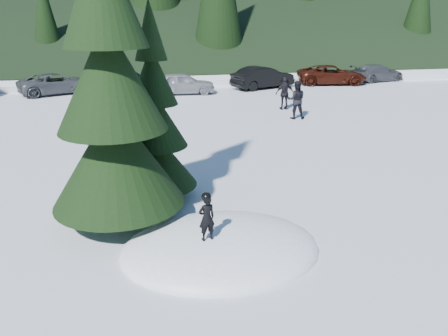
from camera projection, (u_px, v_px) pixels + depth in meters
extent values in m
plane|color=white|center=(221.00, 250.00, 9.78)|extent=(200.00, 200.00, 0.00)
ellipsoid|color=white|center=(221.00, 250.00, 9.78)|extent=(4.48, 3.52, 0.96)
cylinder|color=black|center=(120.00, 197.00, 10.80)|extent=(0.38, 0.38, 1.40)
cone|color=black|center=(116.00, 155.00, 10.43)|extent=(3.20, 3.20, 2.46)
cone|color=black|center=(109.00, 77.00, 9.80)|extent=(2.54, 2.54, 2.46)
cylinder|color=black|center=(158.00, 181.00, 12.35)|extent=(0.26, 0.26, 1.00)
cone|color=black|center=(157.00, 159.00, 12.12)|extent=(2.20, 2.20, 1.52)
cone|color=black|center=(155.00, 119.00, 11.73)|extent=(1.75, 1.75, 1.52)
cone|color=black|center=(152.00, 75.00, 11.34)|extent=(1.29, 1.29, 1.52)
cone|color=black|center=(150.00, 29.00, 10.95)|extent=(0.84, 0.84, 1.52)
imported|color=black|center=(207.00, 218.00, 9.08)|extent=(0.41, 0.32, 1.00)
imported|color=black|center=(296.00, 100.00, 21.39)|extent=(1.06, 0.91, 1.88)
imported|color=black|center=(285.00, 93.00, 23.41)|extent=(1.04, 0.46, 1.75)
imported|color=#464A4D|center=(57.00, 84.00, 27.97)|extent=(5.17, 3.85, 1.30)
imported|color=black|center=(126.00, 80.00, 28.79)|extent=(5.38, 3.45, 1.45)
imported|color=gray|center=(183.00, 83.00, 27.88)|extent=(4.10, 1.81, 1.37)
imported|color=black|center=(263.00, 77.00, 29.97)|extent=(4.78, 3.18, 1.49)
imported|color=#361109|center=(332.00, 75.00, 31.65)|extent=(5.23, 3.06, 1.37)
imported|color=#424549|center=(377.00, 73.00, 33.05)|extent=(4.61, 2.73, 1.25)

